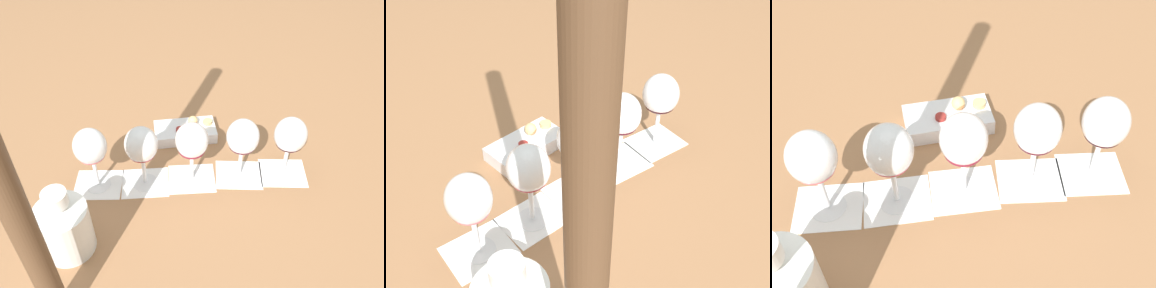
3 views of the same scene
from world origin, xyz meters
The scene contains 13 objects.
ground_plane centered at (0.00, 0.00, 0.00)m, with size 8.00×8.00×0.00m, color #936642.
tasting_card_0 centered at (-0.21, -0.13, 0.00)m, with size 0.15×0.15×0.00m.
tasting_card_1 centered at (-0.10, -0.07, 0.00)m, with size 0.16×0.15×0.00m.
tasting_card_2 centered at (0.00, 0.00, 0.00)m, with size 0.16×0.15×0.00m.
tasting_card_3 centered at (0.10, 0.07, 0.00)m, with size 0.15×0.14×0.00m.
tasting_card_4 centered at (0.21, 0.13, 0.00)m, with size 0.15×0.14×0.00m.
wine_glass_0 centered at (-0.21, -0.13, 0.13)m, with size 0.08×0.08×0.18m.
wine_glass_1 centered at (-0.10, -0.07, 0.13)m, with size 0.08×0.08×0.18m.
wine_glass_2 centered at (0.00, 0.00, 0.13)m, with size 0.08×0.08×0.18m.
wine_glass_3 centered at (0.10, 0.07, 0.13)m, with size 0.08×0.08×0.18m.
wine_glass_4 centered at (0.21, 0.13, 0.13)m, with size 0.08×0.08×0.18m.
snack_dish centered at (-0.09, 0.15, 0.02)m, with size 0.20×0.17×0.06m.
umbrella_pole centered at (-0.06, -0.44, 0.41)m, with size 0.04×0.04×0.82m.
Camera 2 is at (-0.12, -0.72, 0.70)m, focal length 45.00 mm.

